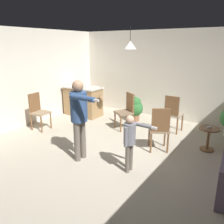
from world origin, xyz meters
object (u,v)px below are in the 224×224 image
at_px(dining_chair_near_wall, 38,110).
at_px(potted_plant_corner, 135,108).
at_px(dining_chair_centre_back, 159,127).
at_px(dining_chair_spare, 173,112).
at_px(dining_chair_by_counter, 126,110).
at_px(spare_remote_on_table, 209,127).
at_px(person_child, 130,137).
at_px(person_adult, 79,112).
at_px(kitchen_counter, 83,101).
at_px(side_table_by_couch, 208,136).

distance_m(dining_chair_near_wall, potted_plant_corner, 2.82).
distance_m(dining_chair_centre_back, potted_plant_corner, 2.14).
distance_m(dining_chair_spare, potted_plant_corner, 1.33).
xyz_separation_m(dining_chair_by_counter, spare_remote_on_table, (2.19, -0.19, -0.01)).
height_order(person_child, dining_chair_by_counter, person_child).
relative_size(dining_chair_near_wall, potted_plant_corner, 1.34).
relative_size(person_adult, dining_chair_centre_back, 1.62).
height_order(person_adult, dining_chair_centre_back, person_adult).
height_order(dining_chair_by_counter, dining_chair_centre_back, same).
height_order(dining_chair_by_counter, spare_remote_on_table, dining_chair_by_counter).
xyz_separation_m(kitchen_counter, dining_chair_centre_back, (3.14, -1.15, 0.07)).
relative_size(kitchen_counter, person_child, 1.17).
xyz_separation_m(side_table_by_couch, person_child, (-1.00, -1.74, 0.34)).
distance_m(person_adult, dining_chair_centre_back, 1.76).
xyz_separation_m(dining_chair_near_wall, spare_remote_on_table, (4.17, 1.16, -0.01)).
relative_size(kitchen_counter, dining_chair_spare, 1.26).
relative_size(kitchen_counter, dining_chair_near_wall, 1.26).
relative_size(kitchen_counter, dining_chair_centre_back, 1.26).
bearing_deg(dining_chair_near_wall, dining_chair_centre_back, 93.37).
bearing_deg(person_adult, spare_remote_on_table, 133.49).
height_order(dining_chair_by_counter, dining_chair_spare, same).
xyz_separation_m(person_child, dining_chair_near_wall, (-3.18, 0.56, -0.13)).
relative_size(dining_chair_near_wall, spare_remote_on_table, 7.69).
bearing_deg(dining_chair_centre_back, person_adult, -164.58).
height_order(dining_chair_near_wall, potted_plant_corner, dining_chair_near_wall).
distance_m(dining_chair_by_counter, dining_chair_spare, 1.24).
height_order(kitchen_counter, spare_remote_on_table, kitchen_counter).
bearing_deg(potted_plant_corner, person_adult, -84.45).
bearing_deg(dining_chair_by_counter, potted_plant_corner, -48.23).
bearing_deg(dining_chair_by_counter, kitchen_counter, 21.38).
xyz_separation_m(side_table_by_couch, dining_chair_by_counter, (-2.19, 0.17, 0.22)).
relative_size(side_table_by_couch, person_child, 0.48).
xyz_separation_m(dining_chair_centre_back, dining_chair_spare, (-0.15, 1.28, 0.00)).
xyz_separation_m(person_child, spare_remote_on_table, (0.99, 1.72, -0.13)).
height_order(person_adult, dining_chair_near_wall, person_adult).
bearing_deg(spare_remote_on_table, person_child, -119.95).
distance_m(kitchen_counter, dining_chair_by_counter, 1.87).
height_order(person_child, dining_chair_near_wall, person_child).
bearing_deg(person_adult, person_child, 98.69).
bearing_deg(spare_remote_on_table, side_table_by_couch, 69.99).
xyz_separation_m(dining_chair_spare, potted_plant_corner, (-1.29, 0.30, -0.13)).
relative_size(side_table_by_couch, dining_chair_spare, 0.52).
height_order(kitchen_counter, dining_chair_near_wall, dining_chair_near_wall).
height_order(person_adult, person_child, person_adult).
distance_m(kitchen_counter, person_adult, 3.14).
distance_m(person_adult, potted_plant_corner, 2.89).
bearing_deg(potted_plant_corner, dining_chair_near_wall, -131.09).
height_order(side_table_by_couch, dining_chair_near_wall, dining_chair_near_wall).
distance_m(side_table_by_couch, dining_chair_centre_back, 1.12).
relative_size(person_adult, dining_chair_near_wall, 1.62).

